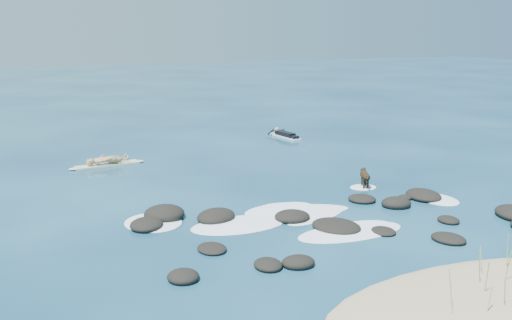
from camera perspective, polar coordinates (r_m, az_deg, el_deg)
name	(u,v)px	position (r m, az deg, el deg)	size (l,w,h in m)	color
ground	(321,205)	(20.80, 6.49, -4.53)	(160.00, 160.00, 0.00)	#0A2642
sand_dune	(495,304)	(14.79, 22.82, -13.16)	(9.00, 4.40, 0.60)	#9E8966
dune_grass	(495,274)	(14.93, 22.81, -10.45)	(3.43, 1.76, 1.10)	#80A24E
reef_rocks	(345,219)	(19.15, 8.85, -5.86)	(13.87, 7.34, 0.58)	black
breaking_foam	(296,217)	(19.49, 4.00, -5.67)	(12.24, 5.37, 0.12)	white
standing_surfer_rig	(106,149)	(27.10, -14.74, 1.03)	(3.53, 0.91, 2.00)	beige
paddling_surfer_rig	(285,135)	(33.21, 2.89, 2.54)	(1.21, 2.71, 0.47)	white
dog	(365,175)	(23.15, 10.83, -1.53)	(0.62, 1.15, 0.77)	black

